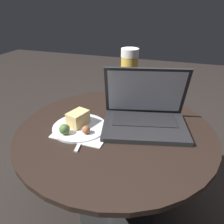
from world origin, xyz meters
TOP-DOWN VIEW (x-y plane):
  - ground_plane at (0.00, 0.00)m, footprint 6.00×6.00m
  - table at (0.00, 0.00)m, footprint 0.74×0.74m
  - napkin at (-0.11, -0.07)m, footprint 0.20×0.14m
  - laptop at (0.10, 0.06)m, footprint 0.35×0.29m
  - beer_glass at (-0.01, 0.23)m, footprint 0.08×0.08m
  - snack_plate at (-0.13, -0.05)m, footprint 0.20×0.20m
  - fork at (-0.09, -0.08)m, footprint 0.05×0.18m

SIDE VIEW (x-z plane):
  - ground_plane at x=0.00m, z-range 0.00..0.00m
  - table at x=0.00m, z-range 0.13..0.62m
  - napkin at x=-0.11m, z-range 0.48..0.49m
  - fork at x=-0.09m, z-range 0.48..0.49m
  - snack_plate at x=-0.13m, z-range 0.47..0.53m
  - laptop at x=0.10m, z-range 0.42..0.64m
  - beer_glass at x=-0.01m, z-range 0.48..0.73m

